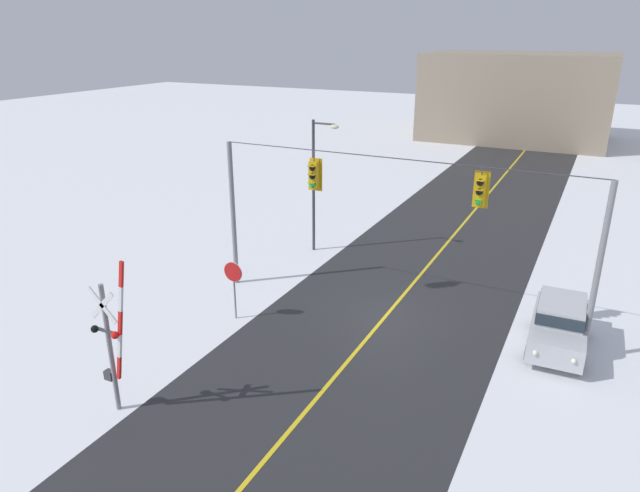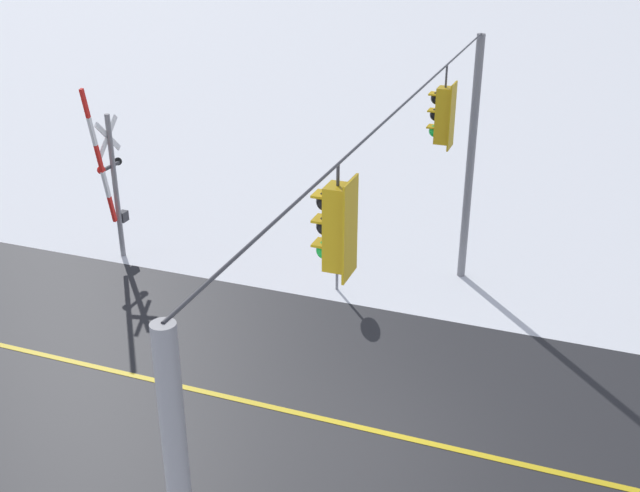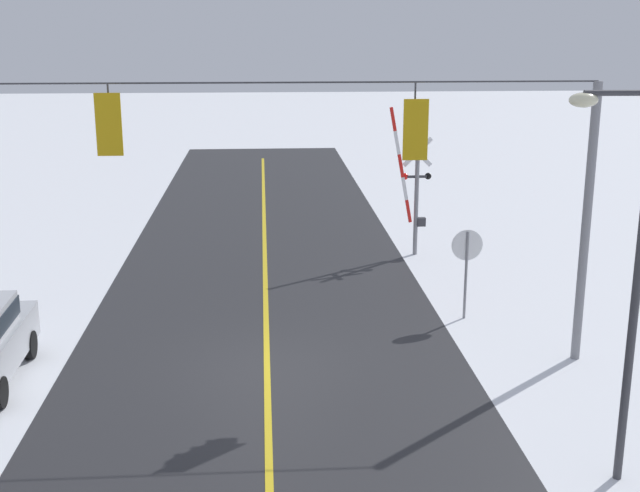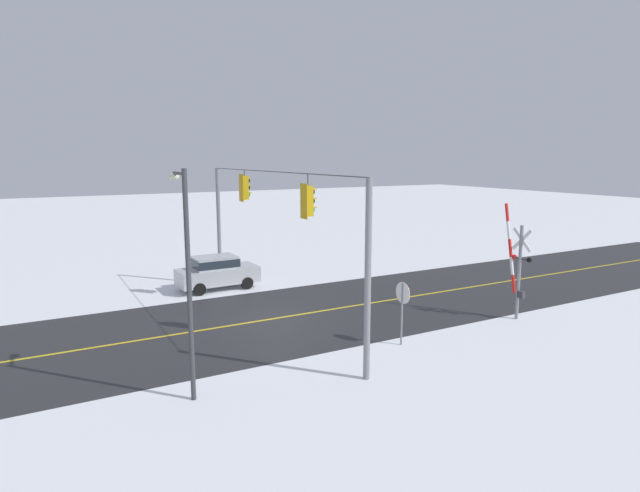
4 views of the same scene
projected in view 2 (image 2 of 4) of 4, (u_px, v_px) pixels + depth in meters
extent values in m
plane|color=white|center=(389.00, 435.00, 14.10)|extent=(160.00, 160.00, 0.00)
cylinder|color=gray|center=(470.00, 163.00, 18.79)|extent=(0.20, 0.20, 6.20)
cylinder|color=#38383D|center=(405.00, 104.00, 11.53)|extent=(14.00, 0.04, 0.04)
cylinder|color=#38383D|center=(446.00, 76.00, 14.31)|extent=(0.04, 0.04, 0.42)
cube|color=#C6990F|center=(444.00, 115.00, 14.62)|extent=(0.34, 0.28, 1.08)
cube|color=#C6990F|center=(452.00, 116.00, 14.57)|extent=(0.52, 0.03, 1.26)
sphere|color=black|center=(437.00, 98.00, 14.54)|extent=(0.24, 0.24, 0.24)
cube|color=#C6990F|center=(434.00, 94.00, 14.52)|extent=(0.26, 0.16, 0.03)
sphere|color=black|center=(436.00, 115.00, 14.67)|extent=(0.24, 0.24, 0.24)
cube|color=#C6990F|center=(433.00, 110.00, 14.66)|extent=(0.26, 0.16, 0.03)
sphere|color=green|center=(435.00, 131.00, 14.80)|extent=(0.24, 0.24, 0.24)
cube|color=#C6990F|center=(432.00, 126.00, 14.79)|extent=(0.26, 0.16, 0.03)
cylinder|color=#38383D|center=(338.00, 175.00, 8.96)|extent=(0.04, 0.04, 0.27)
cube|color=#C6990F|center=(337.00, 228.00, 9.24)|extent=(0.34, 0.28, 1.08)
cube|color=#C6990F|center=(350.00, 229.00, 9.18)|extent=(0.52, 0.03, 1.26)
sphere|color=black|center=(326.00, 201.00, 9.15)|extent=(0.24, 0.24, 0.24)
cube|color=#C6990F|center=(320.00, 194.00, 9.14)|extent=(0.26, 0.16, 0.03)
sphere|color=black|center=(326.00, 226.00, 9.28)|extent=(0.24, 0.24, 0.24)
cube|color=#C6990F|center=(320.00, 219.00, 9.27)|extent=(0.26, 0.16, 0.03)
sphere|color=green|center=(326.00, 250.00, 9.42)|extent=(0.24, 0.24, 0.24)
cube|color=#C6990F|center=(320.00, 243.00, 9.40)|extent=(0.26, 0.16, 0.03)
cylinder|color=gray|center=(337.00, 248.00, 18.88)|extent=(0.07, 0.07, 2.30)
cylinder|color=#B71414|center=(336.00, 218.00, 18.56)|extent=(0.76, 0.03, 0.76)
cylinder|color=white|center=(337.00, 218.00, 18.55)|extent=(0.80, 0.01, 0.80)
cylinder|color=gray|center=(115.00, 188.00, 20.36)|extent=(0.14, 0.14, 4.00)
cube|color=white|center=(108.00, 137.00, 19.80)|extent=(0.98, 0.04, 0.98)
cube|color=white|center=(108.00, 137.00, 19.80)|extent=(0.98, 0.04, 0.98)
cube|color=#38383D|center=(112.00, 166.00, 20.13)|extent=(0.80, 0.06, 0.08)
sphere|color=black|center=(118.00, 161.00, 20.47)|extent=(0.22, 0.22, 0.22)
sphere|color=red|center=(101.00, 170.00, 19.82)|extent=(0.22, 0.22, 0.22)
cube|color=red|center=(112.00, 209.00, 20.37)|extent=(0.24, 0.08, 0.77)
cube|color=white|center=(106.00, 184.00, 19.94)|extent=(0.24, 0.08, 0.77)
cube|color=red|center=(99.00, 159.00, 19.50)|extent=(0.24, 0.08, 0.77)
cube|color=white|center=(92.00, 132.00, 19.07)|extent=(0.24, 0.08, 0.77)
cube|color=red|center=(85.00, 103.00, 18.64)|extent=(0.24, 0.08, 0.77)
cube|color=#38383D|center=(123.00, 216.00, 20.89)|extent=(0.28, 0.20, 0.28)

